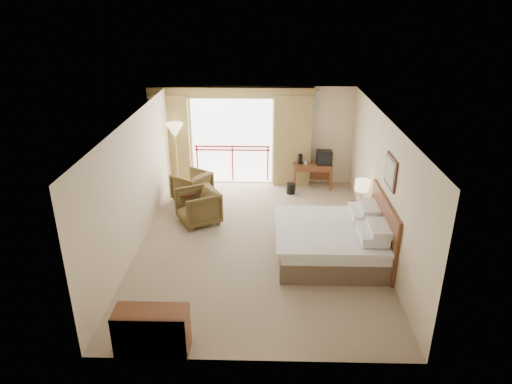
{
  "coord_description": "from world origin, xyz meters",
  "views": [
    {
      "loc": [
        0.18,
        -8.6,
        4.82
      ],
      "look_at": [
        -0.06,
        0.4,
        0.99
      ],
      "focal_mm": 32.0,
      "sensor_mm": 36.0,
      "label": 1
    }
  ],
  "objects_px": {
    "nightstand": "(360,215)",
    "armchair_near": "(199,222)",
    "floor_lamp": "(175,133)",
    "armchair_far": "(193,200)",
    "tv": "(324,158)",
    "dresser": "(152,331)",
    "side_table": "(186,199)",
    "wastebasket": "(291,188)",
    "desk": "(312,169)",
    "bed": "(333,241)",
    "table_lamp": "(362,186)"
  },
  "relations": [
    {
      "from": "table_lamp",
      "to": "wastebasket",
      "type": "bearing_deg",
      "value": 129.96
    },
    {
      "from": "wastebasket",
      "to": "armchair_far",
      "type": "relative_size",
      "value": 0.34
    },
    {
      "from": "tv",
      "to": "dresser",
      "type": "height_order",
      "value": "tv"
    },
    {
      "from": "side_table",
      "to": "floor_lamp",
      "type": "height_order",
      "value": "floor_lamp"
    },
    {
      "from": "bed",
      "to": "wastebasket",
      "type": "distance_m",
      "value": 3.34
    },
    {
      "from": "desk",
      "to": "floor_lamp",
      "type": "height_order",
      "value": "floor_lamp"
    },
    {
      "from": "armchair_far",
      "to": "floor_lamp",
      "type": "relative_size",
      "value": 0.46
    },
    {
      "from": "nightstand",
      "to": "wastebasket",
      "type": "distance_m",
      "value": 2.37
    },
    {
      "from": "bed",
      "to": "nightstand",
      "type": "bearing_deg",
      "value": 60.72
    },
    {
      "from": "table_lamp",
      "to": "armchair_far",
      "type": "distance_m",
      "value": 4.37
    },
    {
      "from": "nightstand",
      "to": "side_table",
      "type": "xyz_separation_m",
      "value": [
        -4.06,
        0.49,
        0.13
      ]
    },
    {
      "from": "floor_lamp",
      "to": "dresser",
      "type": "height_order",
      "value": "floor_lamp"
    },
    {
      "from": "nightstand",
      "to": "tv",
      "type": "xyz_separation_m",
      "value": [
        -0.59,
        2.26,
        0.6
      ]
    },
    {
      "from": "floor_lamp",
      "to": "dresser",
      "type": "xyz_separation_m",
      "value": [
        0.79,
        -6.32,
        -1.21
      ]
    },
    {
      "from": "armchair_near",
      "to": "nightstand",
      "type": "bearing_deg",
      "value": 60.01
    },
    {
      "from": "table_lamp",
      "to": "wastebasket",
      "type": "distance_m",
      "value": 2.46
    },
    {
      "from": "dresser",
      "to": "armchair_near",
      "type": "bearing_deg",
      "value": 89.02
    },
    {
      "from": "wastebasket",
      "to": "armchair_far",
      "type": "xyz_separation_m",
      "value": [
        -2.57,
        -0.48,
        -0.14
      ]
    },
    {
      "from": "tv",
      "to": "armchair_far",
      "type": "relative_size",
      "value": 0.49
    },
    {
      "from": "tv",
      "to": "bed",
      "type": "bearing_deg",
      "value": -101.47
    },
    {
      "from": "bed",
      "to": "floor_lamp",
      "type": "xyz_separation_m",
      "value": [
        -3.76,
        3.58,
        1.19
      ]
    },
    {
      "from": "desk",
      "to": "dresser",
      "type": "height_order",
      "value": "dresser"
    },
    {
      "from": "wastebasket",
      "to": "dresser",
      "type": "height_order",
      "value": "dresser"
    },
    {
      "from": "bed",
      "to": "wastebasket",
      "type": "relative_size",
      "value": 7.47
    },
    {
      "from": "nightstand",
      "to": "armchair_near",
      "type": "xyz_separation_m",
      "value": [
        -3.7,
        0.05,
        -0.27
      ]
    },
    {
      "from": "wastebasket",
      "to": "armchair_near",
      "type": "height_order",
      "value": "armchair_near"
    },
    {
      "from": "table_lamp",
      "to": "dresser",
      "type": "height_order",
      "value": "table_lamp"
    },
    {
      "from": "desk",
      "to": "armchair_far",
      "type": "relative_size",
      "value": 1.27
    },
    {
      "from": "tv",
      "to": "armchair_near",
      "type": "relative_size",
      "value": 0.46
    },
    {
      "from": "tv",
      "to": "wastebasket",
      "type": "bearing_deg",
      "value": -162.77
    },
    {
      "from": "nightstand",
      "to": "wastebasket",
      "type": "xyz_separation_m",
      "value": [
        -1.49,
        1.83,
        -0.13
      ]
    },
    {
      "from": "armchair_far",
      "to": "floor_lamp",
      "type": "xyz_separation_m",
      "value": [
        -0.51,
        0.8,
        1.56
      ]
    },
    {
      "from": "bed",
      "to": "dresser",
      "type": "relative_size",
      "value": 1.99
    },
    {
      "from": "bed",
      "to": "side_table",
      "type": "distance_m",
      "value": 3.78
    },
    {
      "from": "dresser",
      "to": "side_table",
      "type": "bearing_deg",
      "value": 93.47
    },
    {
      "from": "table_lamp",
      "to": "side_table",
      "type": "xyz_separation_m",
      "value": [
        -4.06,
        0.44,
        -0.56
      ]
    },
    {
      "from": "wastebasket",
      "to": "armchair_far",
      "type": "distance_m",
      "value": 2.62
    },
    {
      "from": "armchair_near",
      "to": "wastebasket",
      "type": "bearing_deg",
      "value": 99.61
    },
    {
      "from": "floor_lamp",
      "to": "armchair_far",
      "type": "bearing_deg",
      "value": -57.89
    },
    {
      "from": "wastebasket",
      "to": "armchair_near",
      "type": "relative_size",
      "value": 0.32
    },
    {
      "from": "nightstand",
      "to": "desk",
      "type": "distance_m",
      "value": 2.49
    },
    {
      "from": "table_lamp",
      "to": "floor_lamp",
      "type": "relative_size",
      "value": 0.3
    },
    {
      "from": "nightstand",
      "to": "dresser",
      "type": "bearing_deg",
      "value": -134.03
    },
    {
      "from": "bed",
      "to": "tv",
      "type": "bearing_deg",
      "value": 86.67
    },
    {
      "from": "tv",
      "to": "wastebasket",
      "type": "distance_m",
      "value": 1.24
    },
    {
      "from": "desk",
      "to": "side_table",
      "type": "distance_m",
      "value": 3.66
    },
    {
      "from": "wastebasket",
      "to": "dresser",
      "type": "xyz_separation_m",
      "value": [
        -2.28,
        -6.0,
        0.21
      ]
    },
    {
      "from": "armchair_near",
      "to": "side_table",
      "type": "xyz_separation_m",
      "value": [
        -0.35,
        0.43,
        0.41
      ]
    },
    {
      "from": "wastebasket",
      "to": "armchair_far",
      "type": "bearing_deg",
      "value": -169.31
    },
    {
      "from": "nightstand",
      "to": "armchair_far",
      "type": "height_order",
      "value": "nightstand"
    }
  ]
}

